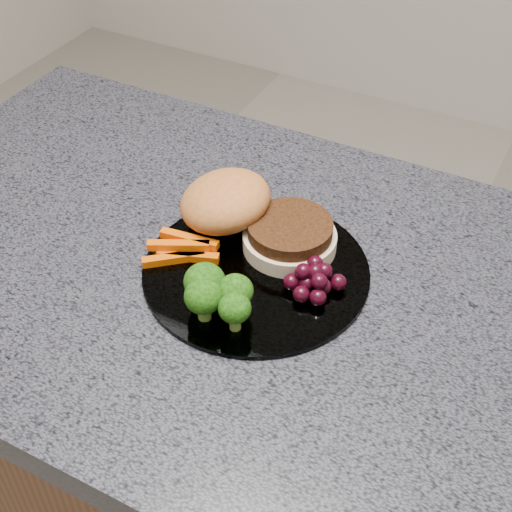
{
  "coord_description": "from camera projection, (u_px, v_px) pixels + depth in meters",
  "views": [
    {
      "loc": [
        0.2,
        -0.52,
        1.46
      ],
      "look_at": [
        -0.07,
        0.01,
        0.93
      ],
      "focal_mm": 50.0,
      "sensor_mm": 36.0,
      "label": 1
    }
  ],
  "objects": [
    {
      "name": "burger",
      "position": [
        248.0,
        216.0,
        0.84
      ],
      "size": [
        0.22,
        0.13,
        0.06
      ],
      "rotation": [
        0.0,
        0.0,
        0.24
      ],
      "color": "beige",
      "rests_on": "plate"
    },
    {
      "name": "island_cabinet",
      "position": [
        296.0,
        510.0,
        1.1
      ],
      "size": [
        1.2,
        0.6,
        0.86
      ],
      "primitive_type": "cube",
      "color": "brown",
      "rests_on": "ground"
    },
    {
      "name": "plate",
      "position": [
        256.0,
        271.0,
        0.82
      ],
      "size": [
        0.26,
        0.26,
        0.01
      ],
      "primitive_type": "cylinder",
      "color": "white",
      "rests_on": "countertop"
    },
    {
      "name": "countertop",
      "position": [
        312.0,
        309.0,
        0.8
      ],
      "size": [
        1.2,
        0.6,
        0.04
      ],
      "primitive_type": "cube",
      "color": "#484751",
      "rests_on": "island_cabinet"
    },
    {
      "name": "grape_bunch",
      "position": [
        314.0,
        279.0,
        0.78
      ],
      "size": [
        0.06,
        0.06,
        0.03
      ],
      "rotation": [
        0.0,
        0.0,
        -0.01
      ],
      "color": "black",
      "rests_on": "plate"
    },
    {
      "name": "broccoli",
      "position": [
        216.0,
        293.0,
        0.74
      ],
      "size": [
        0.08,
        0.06,
        0.05
      ],
      "rotation": [
        0.0,
        0.0,
        -0.06
      ],
      "color": "olive",
      "rests_on": "plate"
    },
    {
      "name": "carrot_sticks",
      "position": [
        183.0,
        249.0,
        0.83
      ],
      "size": [
        0.08,
        0.07,
        0.02
      ],
      "rotation": [
        0.0,
        0.0,
        0.21
      ],
      "color": "#D45003",
      "rests_on": "plate"
    }
  ]
}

